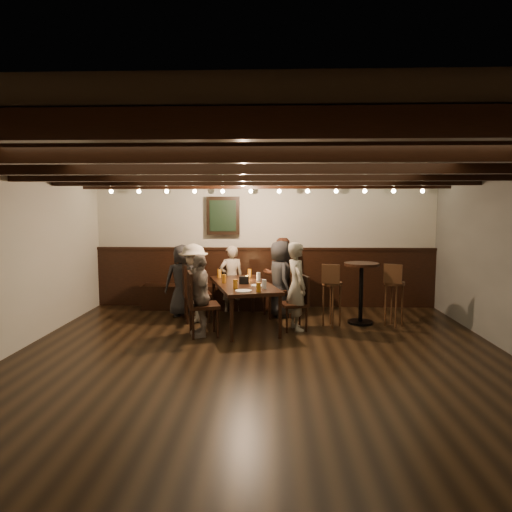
{
  "coord_description": "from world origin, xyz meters",
  "views": [
    {
      "loc": [
        0.13,
        -5.24,
        1.89
      ],
      "look_at": [
        -0.1,
        1.3,
        1.2
      ],
      "focal_mm": 32.0,
      "sensor_mm": 36.0,
      "label": 1
    }
  ],
  "objects_px": {
    "chair_left_near": "(196,304)",
    "person_left_near": "(194,283)",
    "chair_right_far": "(295,313)",
    "person_left_far": "(200,295)",
    "person_right_near": "(280,279)",
    "person_bench_right": "(281,274)",
    "person_bench_left": "(183,280)",
    "high_top_table": "(361,284)",
    "person_right_far": "(297,286)",
    "chair_left_far": "(202,316)",
    "bar_stool_left": "(332,303)",
    "person_bench_centre": "(231,278)",
    "chair_right_near": "(278,300)",
    "dining_table": "(243,287)",
    "bar_stool_right": "(394,303)"
  },
  "relations": [
    {
      "from": "chair_left_near",
      "to": "person_left_near",
      "type": "bearing_deg",
      "value": -90.0
    },
    {
      "from": "chair_left_near",
      "to": "chair_right_far",
      "type": "height_order",
      "value": "chair_left_near"
    },
    {
      "from": "person_left_far",
      "to": "person_right_near",
      "type": "height_order",
      "value": "person_right_near"
    },
    {
      "from": "person_bench_right",
      "to": "person_left_near",
      "type": "relative_size",
      "value": 1.04
    },
    {
      "from": "person_bench_left",
      "to": "high_top_table",
      "type": "distance_m",
      "value": 3.06
    },
    {
      "from": "person_right_far",
      "to": "chair_right_far",
      "type": "bearing_deg",
      "value": 90.0
    },
    {
      "from": "chair_right_far",
      "to": "person_right_near",
      "type": "relative_size",
      "value": 0.64
    },
    {
      "from": "chair_left_far",
      "to": "person_bench_right",
      "type": "bearing_deg",
      "value": 129.8
    },
    {
      "from": "person_left_near",
      "to": "person_right_near",
      "type": "distance_m",
      "value": 1.5
    },
    {
      "from": "chair_left_near",
      "to": "bar_stool_left",
      "type": "xyz_separation_m",
      "value": [
        2.23,
        -0.26,
        0.08
      ]
    },
    {
      "from": "person_right_near",
      "to": "person_right_far",
      "type": "distance_m",
      "value": 0.9
    },
    {
      "from": "person_bench_centre",
      "to": "person_bench_right",
      "type": "bearing_deg",
      "value": 170.54
    },
    {
      "from": "person_bench_centre",
      "to": "bar_stool_left",
      "type": "relative_size",
      "value": 1.19
    },
    {
      "from": "chair_left_far",
      "to": "person_bench_centre",
      "type": "height_order",
      "value": "person_bench_centre"
    },
    {
      "from": "chair_right_near",
      "to": "person_bench_right",
      "type": "relative_size",
      "value": 0.72
    },
    {
      "from": "chair_left_near",
      "to": "person_left_far",
      "type": "height_order",
      "value": "person_left_far"
    },
    {
      "from": "person_bench_centre",
      "to": "high_top_table",
      "type": "bearing_deg",
      "value": 143.82
    },
    {
      "from": "person_left_near",
      "to": "person_right_near",
      "type": "xyz_separation_m",
      "value": [
        1.44,
        0.41,
        0.01
      ]
    },
    {
      "from": "person_left_near",
      "to": "person_right_near",
      "type": "relative_size",
      "value": 0.98
    },
    {
      "from": "chair_right_near",
      "to": "person_right_far",
      "type": "height_order",
      "value": "person_right_far"
    },
    {
      "from": "dining_table",
      "to": "person_left_far",
      "type": "height_order",
      "value": "person_left_far"
    },
    {
      "from": "person_right_far",
      "to": "high_top_table",
      "type": "height_order",
      "value": "person_right_far"
    },
    {
      "from": "chair_left_far",
      "to": "person_right_near",
      "type": "height_order",
      "value": "person_right_near"
    },
    {
      "from": "chair_right_near",
      "to": "person_bench_left",
      "type": "bearing_deg",
      "value": 74.48
    },
    {
      "from": "high_top_table",
      "to": "chair_left_near",
      "type": "bearing_deg",
      "value": 178.96
    },
    {
      "from": "person_right_near",
      "to": "dining_table",
      "type": "bearing_deg",
      "value": 120.96
    },
    {
      "from": "chair_left_near",
      "to": "person_bench_right",
      "type": "distance_m",
      "value": 1.72
    },
    {
      "from": "high_top_table",
      "to": "bar_stool_right",
      "type": "relative_size",
      "value": 0.99
    },
    {
      "from": "chair_left_near",
      "to": "person_bench_right",
      "type": "relative_size",
      "value": 0.71
    },
    {
      "from": "person_bench_centre",
      "to": "bar_stool_left",
      "type": "distance_m",
      "value": 2.0
    },
    {
      "from": "person_left_far",
      "to": "bar_stool_left",
      "type": "distance_m",
      "value": 2.12
    },
    {
      "from": "high_top_table",
      "to": "person_right_near",
      "type": "bearing_deg",
      "value": 161.24
    },
    {
      "from": "person_bench_centre",
      "to": "chair_left_far",
      "type": "bearing_deg",
      "value": 64.35
    },
    {
      "from": "person_left_near",
      "to": "bar_stool_right",
      "type": "height_order",
      "value": "person_left_near"
    },
    {
      "from": "chair_left_near",
      "to": "bar_stool_right",
      "type": "xyz_separation_m",
      "value": [
        3.23,
        -0.2,
        0.08
      ]
    },
    {
      "from": "chair_right_near",
      "to": "bar_stool_left",
      "type": "xyz_separation_m",
      "value": [
        0.84,
        -0.65,
        0.08
      ]
    },
    {
      "from": "dining_table",
      "to": "chair_left_near",
      "type": "distance_m",
      "value": 0.91
    },
    {
      "from": "chair_right_near",
      "to": "person_bench_centre",
      "type": "relative_size",
      "value": 0.8
    },
    {
      "from": "chair_left_near",
      "to": "chair_left_far",
      "type": "distance_m",
      "value": 0.9
    },
    {
      "from": "chair_right_near",
      "to": "chair_right_far",
      "type": "distance_m",
      "value": 0.9
    },
    {
      "from": "person_bench_centre",
      "to": "chair_left_near",
      "type": "bearing_deg",
      "value": 39.79
    },
    {
      "from": "person_right_far",
      "to": "person_bench_right",
      "type": "bearing_deg",
      "value": -6.34
    },
    {
      "from": "person_right_near",
      "to": "bar_stool_left",
      "type": "distance_m",
      "value": 1.08
    },
    {
      "from": "chair_right_near",
      "to": "person_left_far",
      "type": "bearing_deg",
      "value": 121.47
    },
    {
      "from": "chair_right_far",
      "to": "bar_stool_right",
      "type": "height_order",
      "value": "bar_stool_right"
    },
    {
      "from": "chair_left_far",
      "to": "person_bench_left",
      "type": "xyz_separation_m",
      "value": [
        -0.54,
        1.25,
        0.34
      ]
    },
    {
      "from": "dining_table",
      "to": "bar_stool_right",
      "type": "relative_size",
      "value": 1.95
    },
    {
      "from": "chair_left_near",
      "to": "person_bench_right",
      "type": "xyz_separation_m",
      "value": [
        1.44,
        0.87,
        0.38
      ]
    },
    {
      "from": "person_bench_right",
      "to": "person_left_near",
      "type": "distance_m",
      "value": 1.71
    },
    {
      "from": "person_left_near",
      "to": "person_right_far",
      "type": "distance_m",
      "value": 1.75
    }
  ]
}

